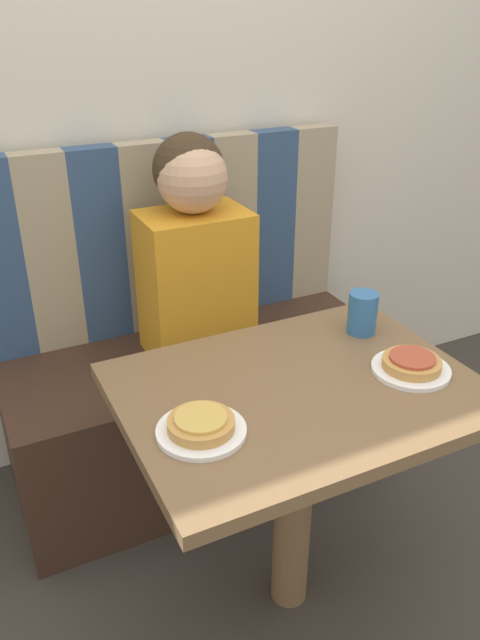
{
  "coord_description": "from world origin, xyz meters",
  "views": [
    {
      "loc": [
        -0.67,
        -1.04,
        1.51
      ],
      "look_at": [
        0.0,
        0.32,
        0.74
      ],
      "focal_mm": 35.0,
      "sensor_mm": 36.0,
      "label": 1
    }
  ],
  "objects_px": {
    "pizza_left": "(201,423)",
    "drinking_cup": "(362,313)",
    "plate_right": "(411,369)",
    "person": "(194,247)",
    "pizza_right": "(412,362)",
    "plate_left": "(201,431)"
  },
  "relations": [
    {
      "from": "person",
      "to": "pizza_right",
      "type": "xyz_separation_m",
      "value": [
        0.28,
        -0.7,
        -0.11
      ]
    },
    {
      "from": "plate_right",
      "to": "pizza_right",
      "type": "height_order",
      "value": "pizza_right"
    },
    {
      "from": "person",
      "to": "pizza_left",
      "type": "relative_size",
      "value": 4.9
    },
    {
      "from": "pizza_left",
      "to": "drinking_cup",
      "type": "xyz_separation_m",
      "value": [
        0.57,
        0.22,
        0.03
      ]
    },
    {
      "from": "plate_left",
      "to": "pizza_left",
      "type": "bearing_deg",
      "value": 90.0
    },
    {
      "from": "plate_left",
      "to": "drinking_cup",
      "type": "bearing_deg",
      "value": 21.44
    },
    {
      "from": "pizza_left",
      "to": "plate_right",
      "type": "bearing_deg",
      "value": -0.0
    },
    {
      "from": "plate_right",
      "to": "pizza_right",
      "type": "distance_m",
      "value": 0.02
    },
    {
      "from": "plate_right",
      "to": "pizza_left",
      "type": "relative_size",
      "value": 1.34
    },
    {
      "from": "pizza_right",
      "to": "plate_right",
      "type": "bearing_deg",
      "value": -90.0
    },
    {
      "from": "pizza_left",
      "to": "person",
      "type": "bearing_deg",
      "value": 68.47
    },
    {
      "from": "pizza_left",
      "to": "drinking_cup",
      "type": "bearing_deg",
      "value": 21.44
    },
    {
      "from": "pizza_left",
      "to": "pizza_right",
      "type": "distance_m",
      "value": 0.55
    },
    {
      "from": "plate_left",
      "to": "pizza_left",
      "type": "relative_size",
      "value": 1.34
    },
    {
      "from": "drinking_cup",
      "to": "pizza_right",
      "type": "bearing_deg",
      "value": -93.27
    },
    {
      "from": "plate_right",
      "to": "drinking_cup",
      "type": "height_order",
      "value": "drinking_cup"
    },
    {
      "from": "plate_right",
      "to": "pizza_right",
      "type": "bearing_deg",
      "value": 90.0
    },
    {
      "from": "person",
      "to": "plate_right",
      "type": "height_order",
      "value": "person"
    },
    {
      "from": "pizza_right",
      "to": "drinking_cup",
      "type": "bearing_deg",
      "value": 86.73
    },
    {
      "from": "person",
      "to": "plate_right",
      "type": "xyz_separation_m",
      "value": [
        0.28,
        -0.7,
        -0.13
      ]
    },
    {
      "from": "pizza_left",
      "to": "pizza_right",
      "type": "xyz_separation_m",
      "value": [
        0.55,
        0.0,
        0.0
      ]
    },
    {
      "from": "plate_left",
      "to": "pizza_right",
      "type": "height_order",
      "value": "pizza_right"
    }
  ]
}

